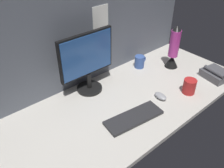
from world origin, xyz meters
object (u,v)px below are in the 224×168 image
monitor (87,60)px  mug_red_plastic (189,86)px  lava_lamp (173,50)px  mouse (161,96)px  mug_ceramic_blue (140,62)px  keyboard (134,118)px  desk_phone (216,74)px

monitor → mug_red_plastic: size_ratio=4.04×
monitor → lava_lamp: 73.12cm
monitor → mouse: size_ratio=4.43×
mouse → lava_lamp: (39.66, 21.96, 13.06)cm
mouse → mug_ceramic_blue: 42.81cm
mouse → mug_ceramic_blue: bearing=68.8°
keyboard → lava_lamp: bearing=27.7°
mug_red_plastic → mug_ceramic_blue: (-0.91, 46.69, -0.28)cm
keyboard → desk_phone: 80.24cm
mouse → lava_lamp: lava_lamp is taller
monitor → desk_phone: bearing=-31.8°
mug_red_plastic → lava_lamp: bearing=57.0°
keyboard → mug_red_plastic: mug_red_plastic is taller
mug_ceramic_blue → desk_phone: (32.69, -49.02, -1.79)cm
mug_ceramic_blue → mug_red_plastic: bearing=-88.9°
mug_red_plastic → desk_phone: (31.78, -2.33, -2.07)cm
monitor → mouse: monitor is taller
mouse → lava_lamp: size_ratio=0.27×
mouse → desk_phone: size_ratio=0.44×
desk_phone → monitor: bearing=148.2°
mouse → mug_red_plastic: (19.89, -8.46, 3.55)cm
monitor → keyboard: monitor is taller
mug_red_plastic → monitor: bearing=136.0°
monitor → desk_phone: monitor is taller
keyboard → mug_red_plastic: bearing=0.8°
keyboard → mug_red_plastic: 48.55cm
monitor → mouse: (30.59, -40.29, -21.72)cm
monitor → lava_lamp: bearing=-14.6°
mouse → mug_red_plastic: bearing=-17.9°
mouse → mug_red_plastic: 21.90cm
keyboard → desk_phone: desk_phone is taller
mug_ceramic_blue → monitor: bearing=177.6°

